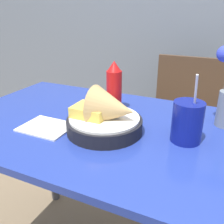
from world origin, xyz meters
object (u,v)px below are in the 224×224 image
food_basket (107,117)px  drink_cup (187,123)px  chair_far_window (183,119)px  ketchup_bottle (114,87)px

food_basket → drink_cup: 0.26m
food_basket → drink_cup: drink_cup is taller
chair_far_window → ketchup_bottle: bearing=-108.1°
chair_far_window → ketchup_bottle: ketchup_bottle is taller
food_basket → ketchup_bottle: 0.21m
food_basket → drink_cup: (0.25, 0.05, 0.01)m
food_basket → ketchup_bottle: (-0.06, 0.19, 0.04)m
drink_cup → food_basket: bearing=-169.1°
chair_far_window → food_basket: bearing=-99.6°
ketchup_bottle → chair_far_window: bearing=71.9°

